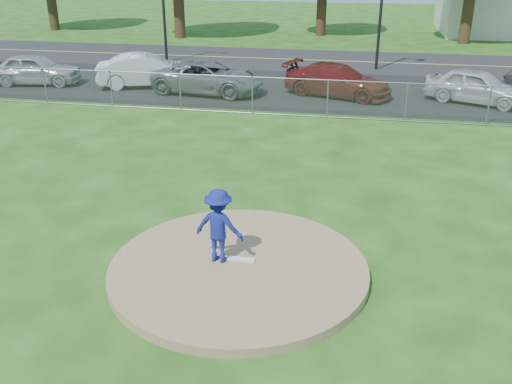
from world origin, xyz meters
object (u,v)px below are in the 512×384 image
traffic_signal_left (167,1)px  traffic_cone (170,83)px  pitcher (219,226)px  parked_car_white (147,70)px  parked_car_gray (208,78)px  parked_car_darkred (338,80)px  parked_car_pearl (477,86)px  parked_car_silver (35,69)px

traffic_signal_left → traffic_cone: 7.83m
pitcher → parked_car_white: 17.32m
parked_car_gray → traffic_signal_left: bearing=38.1°
parked_car_white → parked_car_gray: (3.22, -0.75, -0.06)m
traffic_signal_left → parked_car_gray: size_ratio=1.10×
traffic_cone → parked_car_darkred: size_ratio=0.16×
parked_car_white → parked_car_pearl: (14.99, -0.37, -0.04)m
traffic_cone → parked_car_silver: (-6.86, 0.13, 0.34)m
parked_car_white → parked_car_gray: parked_car_white is taller
parked_car_gray → parked_car_darkred: bearing=-77.1°
parked_car_pearl → parked_car_gray: bearing=115.4°
traffic_signal_left → traffic_cone: traffic_signal_left is taller
pitcher → parked_car_silver: pitcher is taller
traffic_cone → parked_car_darkred: parked_car_darkred is taller
parked_car_darkred → parked_car_pearl: 5.91m
parked_car_white → pitcher: bearing=-173.6°
traffic_signal_left → parked_car_darkred: bearing=-32.7°
traffic_cone → parked_car_white: parked_car_white is taller
parked_car_gray → parked_car_white: bearing=84.5°
parked_car_silver → parked_car_darkred: parked_car_silver is taller
traffic_signal_left → pitcher: bearing=-69.1°
pitcher → traffic_cone: (-6.05, 14.97, -0.60)m
traffic_signal_left → traffic_cone: size_ratio=7.19×
parked_car_gray → parked_car_darkred: parked_car_gray is taller
traffic_cone → parked_car_darkred: 7.72m
traffic_cone → parked_car_pearl: size_ratio=0.18×
traffic_signal_left → parked_car_white: traffic_signal_left is taller
parked_car_silver → parked_car_pearl: 20.47m
parked_car_darkred → parked_car_pearl: (5.91, -0.18, 0.02)m
pitcher → parked_car_pearl: bearing=-107.9°
parked_car_silver → parked_car_pearl: parked_car_silver is taller
traffic_signal_left → parked_car_white: 6.79m
pitcher → parked_car_darkred: (1.66, 15.45, -0.29)m
pitcher → parked_car_white: size_ratio=0.35×
traffic_signal_left → parked_car_silver: bearing=-124.2°
traffic_signal_left → parked_car_silver: traffic_signal_left is taller
traffic_signal_left → parked_car_silver: size_ratio=1.31×
parked_car_silver → parked_car_gray: (8.70, -0.21, -0.02)m
parked_car_silver → parked_car_white: (5.48, 0.54, 0.04)m
traffic_cone → parked_car_white: 1.58m
parked_car_white → parked_car_pearl: parked_car_white is taller
traffic_signal_left → parked_car_gray: traffic_signal_left is taller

